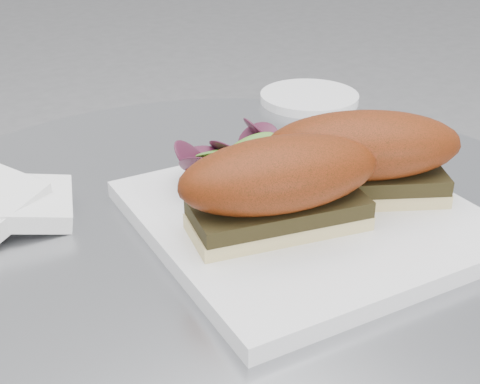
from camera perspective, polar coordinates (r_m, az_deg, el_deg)
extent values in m
cylinder|color=#A1A4A8|center=(0.60, -0.64, -4.22)|extent=(0.70, 0.70, 0.02)
cube|color=white|center=(0.60, 5.65, -2.12)|extent=(0.31, 0.31, 0.02)
cube|color=beige|center=(0.56, 3.30, -2.57)|extent=(0.16, 0.10, 0.01)
cube|color=black|center=(0.55, 3.34, -1.36)|extent=(0.16, 0.10, 0.01)
ellipsoid|color=maroon|center=(0.54, 3.43, 1.52)|extent=(0.19, 0.12, 0.06)
cube|color=beige|center=(0.62, 10.16, 0.18)|extent=(0.16, 0.13, 0.01)
cube|color=black|center=(0.61, 10.27, 1.30)|extent=(0.16, 0.13, 0.01)
ellipsoid|color=maroon|center=(0.60, 10.51, 3.95)|extent=(0.19, 0.16, 0.06)
cylinder|color=white|center=(0.90, 5.94, 8.00)|extent=(0.13, 0.13, 0.01)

